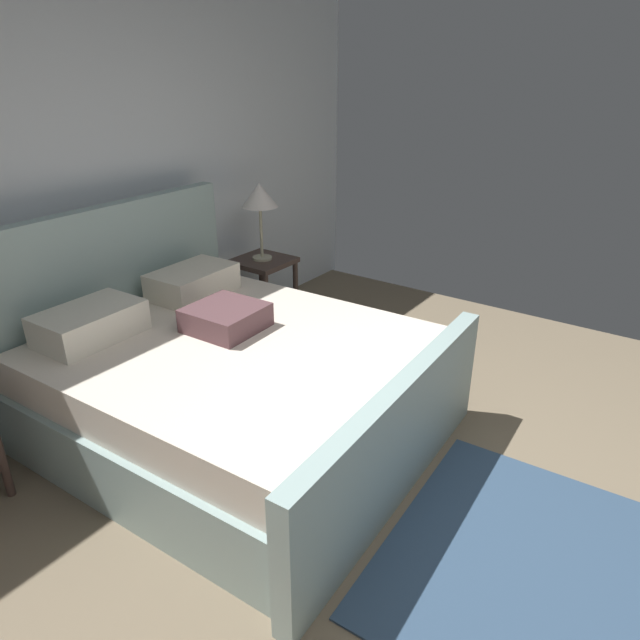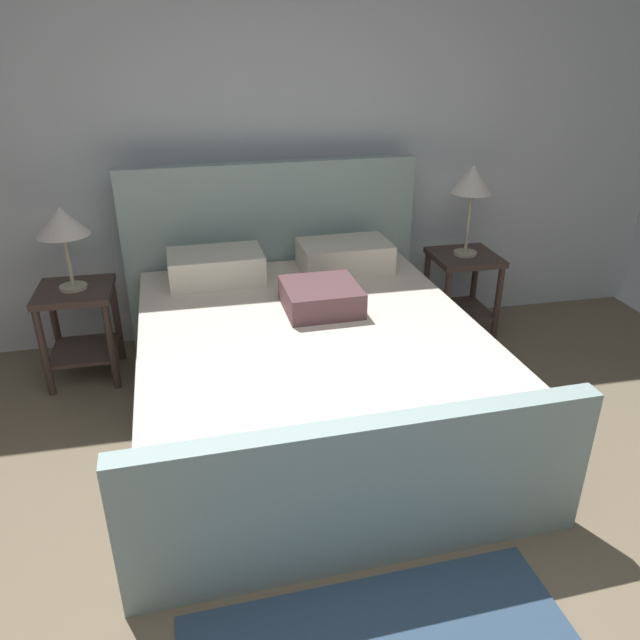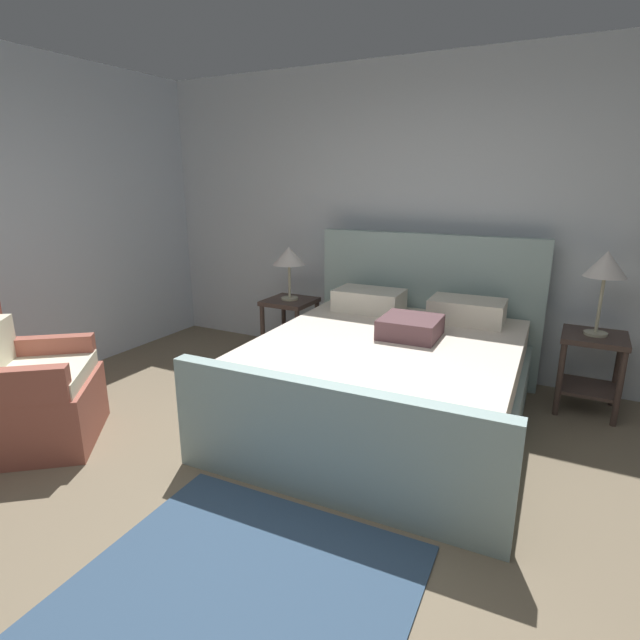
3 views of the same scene
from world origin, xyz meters
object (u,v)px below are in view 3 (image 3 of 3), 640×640
(nightstand_left, at_px, (290,319))
(table_lamp_left, at_px, (289,257))
(table_lamp_right, at_px, (606,267))
(bed, at_px, (390,373))
(armchair, at_px, (26,394))
(nightstand_right, at_px, (591,360))

(nightstand_left, height_order, table_lamp_left, table_lamp_left)
(table_lamp_right, bearing_deg, nightstand_left, -177.89)
(table_lamp_right, height_order, nightstand_left, table_lamp_right)
(bed, height_order, table_lamp_right, bed)
(nightstand_left, height_order, armchair, armchair)
(table_lamp_right, distance_m, table_lamp_left, 2.56)
(table_lamp_right, bearing_deg, table_lamp_left, -177.89)
(table_lamp_left, bearing_deg, table_lamp_right, 2.11)
(table_lamp_left, bearing_deg, nightstand_left, -45.00)
(nightstand_right, height_order, table_lamp_left, table_lamp_left)
(table_lamp_right, height_order, armchair, table_lamp_right)
(table_lamp_right, bearing_deg, armchair, -145.17)
(table_lamp_right, xyz_separation_m, armchair, (-3.26, -2.27, -0.75))
(armchair, bearing_deg, table_lamp_left, 72.05)
(table_lamp_right, relative_size, nightstand_left, 1.03)
(nightstand_left, xyz_separation_m, armchair, (-0.70, -2.17, -0.06))
(bed, distance_m, armchair, 2.45)
(bed, height_order, nightstand_left, bed)
(bed, relative_size, nightstand_right, 3.74)
(armchair, bearing_deg, table_lamp_right, 34.83)
(bed, xyz_separation_m, nightstand_right, (1.28, 0.82, 0.05))
(armchair, bearing_deg, nightstand_left, 72.05)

